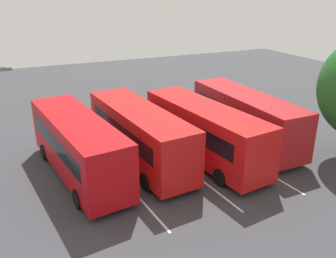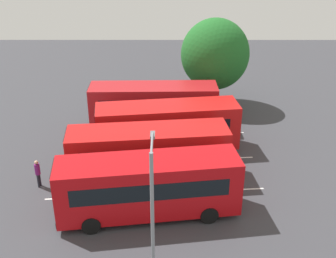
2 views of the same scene
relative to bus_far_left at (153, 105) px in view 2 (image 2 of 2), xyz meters
name	(u,v)px [view 2 (image 2 of 2)]	position (x,y,z in m)	size (l,w,h in m)	color
ground_plane	(158,161)	(-0.46, 5.47, -1.86)	(65.83, 65.83, 0.00)	#38383D
bus_far_left	(153,105)	(0.00, 0.00, 0.00)	(9.81, 2.82, 3.41)	#AD191E
bus_center_left	(167,126)	(-1.09, 3.81, 0.00)	(9.99, 3.76, 3.41)	red
bus_center_right	(148,152)	(0.07, 7.55, 0.00)	(9.97, 3.56, 3.41)	red
bus_far_right	(148,186)	(-0.08, 11.21, 0.00)	(10.00, 3.82, 3.41)	#B70C11
pedestrian	(38,171)	(6.70, 8.49, -0.79)	(0.41, 0.41, 1.81)	#232833
street_lamp	(152,208)	(-0.51, 15.84, 1.97)	(0.20, 2.21, 6.61)	gray
depot_tree	(215,54)	(-5.10, -4.55, 2.68)	(5.77, 5.19, 7.58)	#4C3823
lane_stripe_outer_left	(159,136)	(-0.46, 1.66, -1.86)	(13.07, 0.12, 0.01)	silver
lane_stripe_inner_left	(158,161)	(-0.46, 5.47, -1.86)	(13.07, 0.12, 0.01)	silver
lane_stripe_inner_right	(156,194)	(-0.46, 9.28, -1.86)	(13.07, 0.12, 0.01)	silver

